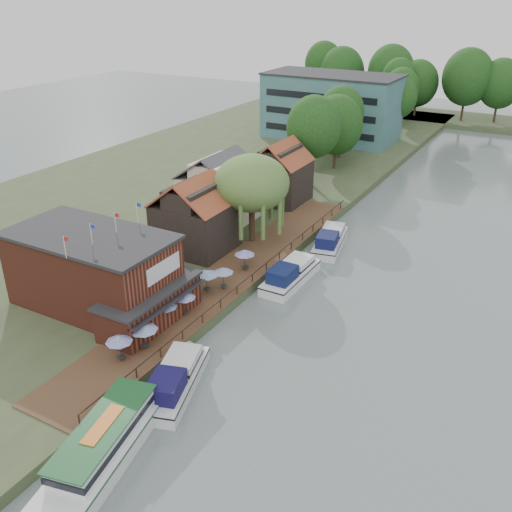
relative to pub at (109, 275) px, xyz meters
The scene contains 28 objects.
ground 14.79m from the pub, ahead, with size 260.00×260.00×0.00m, color slate.
land_bank 39.61m from the pub, 113.96° to the left, with size 50.00×140.00×1.00m, color #384728.
quay_deck 13.04m from the pub, 61.39° to the left, with size 6.00×50.00×0.10m, color #47301E.
quay_rail 14.76m from the pub, 52.89° to the left, with size 0.20×49.00×1.00m, color black, non-canonical shape.
pub is the anchor object (origin of this frame).
hotel_block 71.49m from the pub, 96.43° to the left, with size 25.40×12.40×12.30m, color #38666B, non-canonical shape.
cottage_a 15.05m from the pub, 93.81° to the left, with size 8.60×7.60×8.50m, color black, non-canonical shape.
cottage_b 25.33m from the pub, 99.09° to the left, with size 9.60×8.60×8.50m, color beige, non-canonical shape.
cottage_c 34.01m from the pub, 90.00° to the left, with size 7.60×7.60×8.50m, color black, non-canonical shape.
willow 20.36m from the pub, 80.07° to the left, with size 8.60×8.60×10.43m, color #476B2D, non-canonical shape.
umbrella_0 8.90m from the pub, 43.73° to the right, with size 2.20×2.20×2.38m, color navy, non-canonical shape.
umbrella_1 8.06m from the pub, 28.14° to the right, with size 2.40×2.40×2.38m, color navy, non-canonical shape.
umbrella_2 6.45m from the pub, ahead, with size 2.31×2.31×2.38m, color navy, non-canonical shape.
umbrella_3 7.33m from the pub, 19.67° to the left, with size 2.14×2.14×2.38m, color #1B2897, non-canonical shape.
umbrella_4 9.41m from the pub, 50.24° to the left, with size 2.38×2.38×2.38m, color navy, non-canonical shape.
umbrella_5 11.08m from the pub, 49.99° to the left, with size 2.03×2.03×2.38m, color navy, non-canonical shape.
umbrella_6 14.71m from the pub, 62.48° to the left, with size 2.17×2.17×2.38m, color navy, non-canonical shape.
cruiser_0 13.06m from the pub, 26.19° to the right, with size 3.34×10.31×2.52m, color silver, non-canonical shape.
cruiser_1 18.79m from the pub, 52.44° to the left, with size 3.34×10.32×2.52m, color white, non-canonical shape.
cruiser_2 27.68m from the pub, 65.42° to the left, with size 3.26×10.08×2.45m, color silver, non-canonical shape.
tour_boat 18.64m from the pub, 50.45° to the right, with size 3.69×13.07×2.85m, color silver, non-canonical shape.
swan 15.08m from the pub, 45.79° to the right, with size 0.44×0.44×0.44m, color white.
bank_tree_0 42.60m from the pub, 88.67° to the left, with size 7.95×7.95×13.39m, color #143811, non-canonical shape.
bank_tree_1 52.46m from the pub, 89.34° to the left, with size 8.38×8.38×11.96m, color #143811, non-canonical shape.
bank_tree_2 58.73m from the pub, 91.10° to the left, with size 7.74×7.74×12.38m, color #143811, non-canonical shape.
bank_tree_3 78.14m from the pub, 87.80° to the left, with size 7.06×7.06×11.81m, color #143811, non-canonical shape.
bank_tree_4 88.51m from the pub, 89.71° to the left, with size 7.40×7.40×12.04m, color #143811, non-canonical shape.
bank_tree_5 95.38m from the pub, 91.38° to the left, with size 7.35×7.35×13.15m, color #143811, non-canonical shape.
Camera 1 is at (20.23, -34.51, 28.56)m, focal length 40.00 mm.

